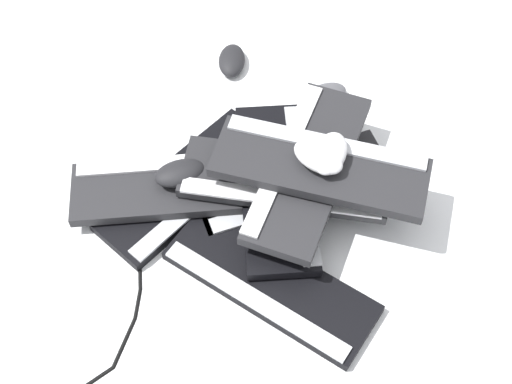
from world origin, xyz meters
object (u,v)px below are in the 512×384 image
(keyboard_2, at_px, (189,185))
(keyboard_7, at_px, (174,186))
(mouse_4, at_px, (325,95))
(keyboard_5, at_px, (307,167))
(keyboard_4, at_px, (284,180))
(mouse_0, at_px, (318,157))
(keyboard_0, at_px, (270,283))
(mouse_1, at_px, (180,173))
(keyboard_1, at_px, (294,184))
(mouse_2, at_px, (330,153))
(mouse_3, at_px, (232,61))
(keyboard_3, at_px, (277,186))
(keyboard_6, at_px, (320,166))

(keyboard_2, height_order, keyboard_7, keyboard_7)
(mouse_4, bearing_deg, keyboard_5, 52.32)
(keyboard_4, distance_m, mouse_0, 0.12)
(keyboard_0, xyz_separation_m, keyboard_4, (-0.22, -0.02, 0.06))
(mouse_4, bearing_deg, mouse_1, 14.46)
(keyboard_1, xyz_separation_m, mouse_2, (0.02, 0.07, 0.16))
(keyboard_2, distance_m, mouse_1, 0.07)
(mouse_3, bearing_deg, keyboard_5, 25.65)
(mouse_2, bearing_deg, keyboard_0, -11.41)
(keyboard_1, xyz_separation_m, keyboard_3, (0.03, -0.03, 0.03))
(keyboard_6, bearing_deg, keyboard_0, -14.08)
(keyboard_0, height_order, keyboard_3, keyboard_3)
(keyboard_7, bearing_deg, mouse_3, 176.75)
(keyboard_7, relative_size, mouse_1, 4.23)
(keyboard_7, relative_size, mouse_3, 4.23)
(keyboard_6, bearing_deg, keyboard_5, -117.56)
(keyboard_6, relative_size, keyboard_7, 0.96)
(keyboard_4, relative_size, keyboard_5, 0.98)
(mouse_2, distance_m, mouse_4, 0.33)
(mouse_1, bearing_deg, keyboard_5, 161.08)
(keyboard_6, distance_m, mouse_0, 0.04)
(keyboard_1, xyz_separation_m, keyboard_5, (0.01, 0.03, 0.09))
(keyboard_2, bearing_deg, keyboard_0, 48.94)
(mouse_1, bearing_deg, mouse_2, 158.31)
(keyboard_5, relative_size, keyboard_6, 1.02)
(mouse_0, distance_m, mouse_1, 0.30)
(keyboard_7, xyz_separation_m, mouse_3, (-0.42, 0.02, -0.02))
(keyboard_2, relative_size, keyboard_3, 0.98)
(keyboard_6, bearing_deg, mouse_0, -47.32)
(keyboard_5, xyz_separation_m, keyboard_7, (0.07, -0.28, -0.06))
(keyboard_0, bearing_deg, keyboard_6, 165.92)
(keyboard_6, bearing_deg, mouse_1, -81.38)
(keyboard_0, relative_size, mouse_1, 4.22)
(keyboard_4, height_order, mouse_1, mouse_1)
(keyboard_0, bearing_deg, keyboard_3, -171.70)
(mouse_1, xyz_separation_m, mouse_3, (-0.41, 0.01, -0.06))
(keyboard_6, distance_m, mouse_2, 0.04)
(keyboard_5, height_order, mouse_4, keyboard_5)
(keyboard_1, distance_m, mouse_0, 0.17)
(keyboard_1, bearing_deg, mouse_1, -72.91)
(keyboard_1, bearing_deg, keyboard_4, -24.43)
(mouse_0, bearing_deg, keyboard_6, -113.11)
(keyboard_5, distance_m, keyboard_7, 0.29)
(keyboard_3, xyz_separation_m, mouse_4, (-0.30, 0.06, -0.02))
(keyboard_1, bearing_deg, mouse_3, -146.09)
(keyboard_4, xyz_separation_m, keyboard_6, (-0.01, 0.07, 0.06))
(keyboard_2, xyz_separation_m, keyboard_5, (-0.04, 0.25, 0.09))
(keyboard_0, distance_m, mouse_4, 0.52)
(keyboard_7, height_order, mouse_4, keyboard_7)
(keyboard_1, height_order, mouse_3, mouse_3)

